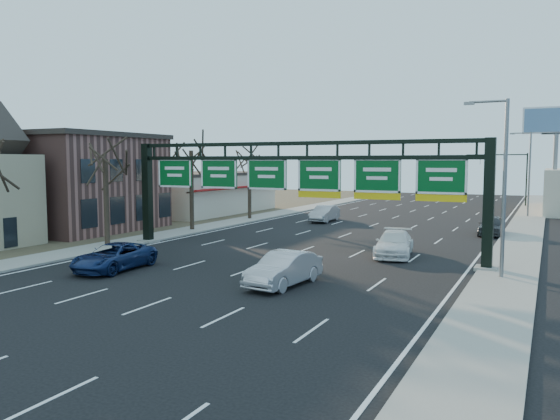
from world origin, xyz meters
The scene contains 20 objects.
ground centered at (0.00, 0.00, 0.00)m, with size 160.00×160.00×0.00m, color black.
sidewalk_left centered at (-12.80, 20.00, 0.06)m, with size 3.00×120.00×0.12m, color gray.
sidewalk_right centered at (12.80, 20.00, 0.06)m, with size 3.00×120.00×0.12m, color gray.
dirt_strip_left centered at (-25.00, 20.00, 0.03)m, with size 21.00×120.00×0.06m, color #473D2B.
lane_markings centered at (0.00, 20.00, 0.01)m, with size 21.60×120.00×0.01m, color white.
sign_gantry centered at (0.16, 8.00, 4.63)m, with size 24.60×1.20×7.20m.
brick_block centered at (-21.50, 11.00, 4.16)m, with size 10.40×12.40×8.30m.
cream_strip centered at (-21.48, 29.00, 2.36)m, with size 10.90×18.40×4.70m.
tree_gantry centered at (-12.80, 5.00, 7.11)m, with size 3.60×3.60×8.48m.
tree_mid centered at (-12.80, 15.00, 7.85)m, with size 3.60×3.60×9.24m.
tree_far centered at (-12.80, 25.00, 7.48)m, with size 3.60×3.60×8.86m.
streetlight_near centered at (12.47, 6.00, 5.08)m, with size 2.15×0.22×9.00m.
streetlight_far centered at (12.47, 40.00, 5.08)m, with size 2.15×0.22×9.00m.
billboard_right centered at (15.00, 44.98, 9.06)m, with size 7.00×0.50×12.00m.
traffic_signal_mast centered at (5.69, 55.00, 5.50)m, with size 10.16×0.54×7.00m.
car_blue_suv centered at (-6.57, -0.95, 0.72)m, with size 2.40×5.21×1.45m, color navy.
car_silver_sedan centered at (3.38, -0.16, 0.80)m, with size 1.69×4.86×1.60m, color #B6B5BA.
car_white_wagon centered at (6.01, 10.24, 0.77)m, with size 2.17×5.33×1.55m, color white.
car_grey_far centered at (10.50, 23.36, 0.78)m, with size 1.85×4.60×1.57m, color #38393C.
car_silver_distant centered at (-5.21, 26.56, 0.79)m, with size 1.67×4.80×1.58m, color #A3A3A7.
Camera 1 is at (14.65, -23.27, 5.93)m, focal length 35.00 mm.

